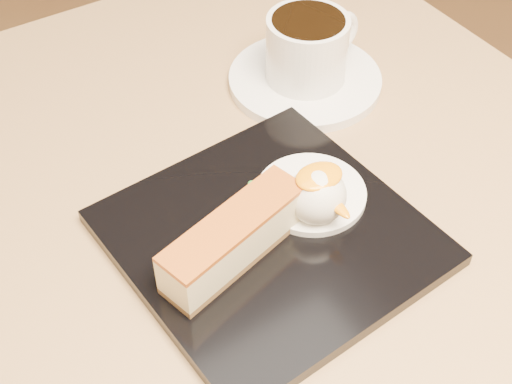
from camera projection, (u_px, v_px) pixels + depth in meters
table at (215, 372)px, 0.66m from camera, size 0.80×0.80×0.72m
dessert_plate at (270, 237)px, 0.56m from camera, size 0.24×0.24×0.01m
cheesecake at (234, 238)px, 0.52m from camera, size 0.13×0.06×0.04m
cream_smear at (311, 193)px, 0.58m from camera, size 0.09×0.09×0.01m
ice_cream_scoop at (317, 196)px, 0.55m from camera, size 0.05×0.05×0.05m
mango_sauce at (319, 176)px, 0.54m from camera, size 0.04×0.03×0.01m
mint_sprig at (264, 185)px, 0.58m from camera, size 0.03×0.02×0.00m
saucer at (305, 80)px, 0.70m from camera, size 0.15×0.15×0.01m
coffee_cup at (308, 47)px, 0.67m from camera, size 0.10×0.08×0.06m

